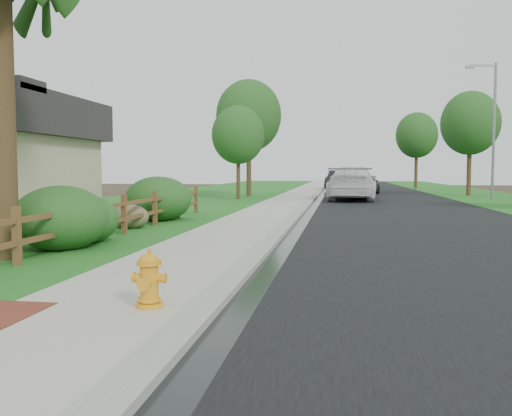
% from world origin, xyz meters
% --- Properties ---
extents(ground, '(120.00, 120.00, 0.00)m').
position_xyz_m(ground, '(0.00, 0.00, 0.00)').
color(ground, '#34271C').
extents(road, '(8.00, 90.00, 0.02)m').
position_xyz_m(road, '(4.60, 35.00, 0.01)').
color(road, black).
rests_on(road, ground).
extents(curb, '(0.40, 90.00, 0.12)m').
position_xyz_m(curb, '(0.40, 35.00, 0.06)').
color(curb, gray).
rests_on(curb, ground).
extents(wet_gutter, '(0.50, 90.00, 0.00)m').
position_xyz_m(wet_gutter, '(0.75, 35.00, 0.02)').
color(wet_gutter, black).
rests_on(wet_gutter, road).
extents(sidewalk, '(2.20, 90.00, 0.10)m').
position_xyz_m(sidewalk, '(-0.90, 35.00, 0.05)').
color(sidewalk, '#ADA897').
rests_on(sidewalk, ground).
extents(grass_strip, '(1.60, 90.00, 0.06)m').
position_xyz_m(grass_strip, '(-2.80, 35.00, 0.03)').
color(grass_strip, '#18551B').
rests_on(grass_strip, ground).
extents(lawn_near, '(9.00, 90.00, 0.04)m').
position_xyz_m(lawn_near, '(-8.00, 35.00, 0.02)').
color(lawn_near, '#18551B').
rests_on(lawn_near, ground).
extents(verge_far, '(6.00, 90.00, 0.04)m').
position_xyz_m(verge_far, '(11.50, 35.00, 0.02)').
color(verge_far, '#18551B').
rests_on(verge_far, ground).
extents(ranch_fence, '(0.12, 16.92, 1.10)m').
position_xyz_m(ranch_fence, '(-3.60, 6.40, 0.62)').
color(ranch_fence, '#54391C').
rests_on(ranch_fence, ground).
extents(fire_hydrant, '(0.45, 0.36, 0.70)m').
position_xyz_m(fire_hydrant, '(-0.22, 0.20, 0.42)').
color(fire_hydrant, yellow).
rests_on(fire_hydrant, sidewalk).
extents(white_suv, '(3.11, 6.74, 1.91)m').
position_xyz_m(white_suv, '(2.73, 25.80, 0.97)').
color(white_suv, silver).
rests_on(white_suv, road).
extents(dark_car_mid, '(2.59, 4.60, 1.48)m').
position_xyz_m(dark_car_mid, '(3.75, 33.36, 0.76)').
color(dark_car_mid, black).
rests_on(dark_car_mid, road).
extents(dark_car_far, '(2.59, 5.38, 1.70)m').
position_xyz_m(dark_car_far, '(2.00, 41.52, 0.87)').
color(dark_car_far, black).
rests_on(dark_car_far, road).
extents(streetlight, '(1.83, 0.45, 7.92)m').
position_xyz_m(streetlight, '(10.65, 27.38, 4.49)').
color(streetlight, gray).
rests_on(streetlight, ground).
extents(boulder, '(1.35, 1.20, 0.74)m').
position_xyz_m(boulder, '(-4.05, 9.12, 0.37)').
color(boulder, brown).
rests_on(boulder, ground).
extents(shrub_b, '(2.53, 2.53, 1.41)m').
position_xyz_m(shrub_b, '(-3.90, 4.87, 0.70)').
color(shrub_b, '#1C481A').
rests_on(shrub_b, ground).
extents(shrub_c, '(1.64, 1.64, 1.17)m').
position_xyz_m(shrub_c, '(-3.90, 5.90, 0.59)').
color(shrub_c, '#1C481A').
rests_on(shrub_c, ground).
extents(shrub_d, '(2.72, 2.72, 1.53)m').
position_xyz_m(shrub_d, '(-4.04, 11.60, 0.76)').
color(shrub_d, '#1C481A').
rests_on(shrub_d, ground).
extents(tree_near_left, '(3.11, 3.11, 5.51)m').
position_xyz_m(tree_near_left, '(-3.90, 25.41, 3.79)').
color(tree_near_left, '#3D2D19').
rests_on(tree_near_left, ground).
extents(tree_mid_left, '(4.26, 4.26, 7.61)m').
position_xyz_m(tree_mid_left, '(-3.90, 29.13, 5.25)').
color(tree_mid_left, '#3D2D19').
rests_on(tree_mid_left, ground).
extents(tree_mid_right, '(3.85, 3.85, 6.97)m').
position_xyz_m(tree_mid_right, '(10.52, 32.07, 4.84)').
color(tree_mid_right, '#3D2D19').
rests_on(tree_mid_right, ground).
extents(tree_far_right, '(3.84, 3.84, 7.09)m').
position_xyz_m(tree_far_right, '(9.00, 46.25, 4.96)').
color(tree_far_right, '#3D2D19').
rests_on(tree_far_right, ground).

